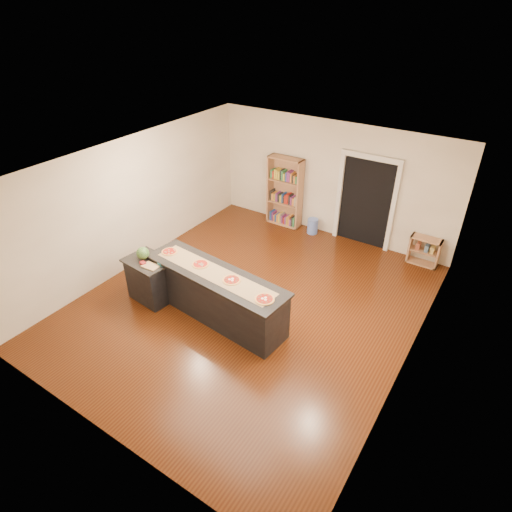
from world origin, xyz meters
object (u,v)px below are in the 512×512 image
Objects in this scene: side_counter at (151,279)px; bookshelf at (285,192)px; low_shelf at (424,251)px; waste_bin at (313,226)px; watermelon at (143,253)px; kitchen_island at (216,294)px.

bookshelf is (0.59, 4.19, 0.45)m from side_counter.
low_shelf is 1.70× the size of waste_bin.
bookshelf is 4.25m from watermelon.
low_shelf is 2.71m from waste_bin.
bookshelf is 2.73× the size of low_shelf.
waste_bin is (0.05, 3.88, -0.29)m from kitchen_island.
kitchen_island is at bearing -90.74° from waste_bin.
low_shelf is 2.71× the size of watermelon.
kitchen_island is 1.63× the size of bookshelf.
bookshelf is at bearing 80.52° from watermelon.
side_counter is at bearing -163.34° from kitchen_island.
kitchen_island is 4.03m from bookshelf.
waste_bin is 1.60× the size of watermelon.
side_counter is 4.26m from bookshelf.
watermelon is at bearing -177.42° from side_counter.
bookshelf is at bearing 176.89° from waste_bin.
side_counter is at bearing -134.63° from low_shelf.
watermelon reaches higher than waste_bin.
side_counter is 5.92m from low_shelf.
bookshelf reaches higher than watermelon.
kitchen_island reaches higher than waste_bin.
bookshelf reaches higher than kitchen_island.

